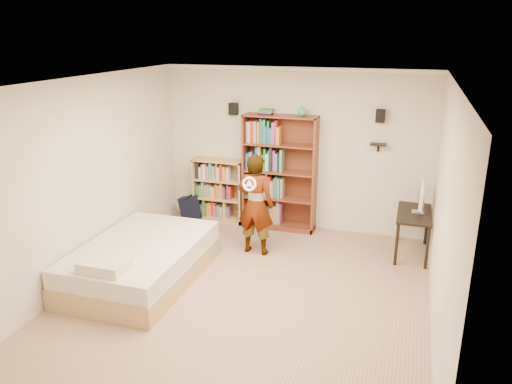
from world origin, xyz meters
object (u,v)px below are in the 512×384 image
daybed (141,257)px  person (256,205)px  tall_bookshelf (280,173)px  low_bookshelf (219,190)px  computer_desk (412,233)px

daybed → person: size_ratio=1.42×
daybed → person: 1.83m
tall_bookshelf → low_bookshelf: tall_bookshelf is taller
person → low_bookshelf: bearing=-44.1°
low_bookshelf → person: person is taller
low_bookshelf → daybed: size_ratio=0.51×
low_bookshelf → person: 1.52m
low_bookshelf → person: size_ratio=0.72×
daybed → low_bookshelf: bearing=85.3°
tall_bookshelf → daybed: tall_bookshelf is taller
low_bookshelf → computer_desk: 3.34m
computer_desk → person: 2.41m
tall_bookshelf → computer_desk: tall_bookshelf is taller
low_bookshelf → daybed: bearing=-94.7°
daybed → computer_desk: bearing=28.9°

